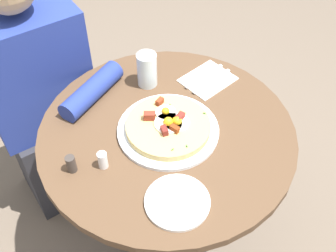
{
  "coord_description": "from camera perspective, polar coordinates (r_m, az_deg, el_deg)",
  "views": [
    {
      "loc": [
        -0.48,
        -0.72,
        1.65
      ],
      "look_at": [
        0.0,
        -0.0,
        0.72
      ],
      "focal_mm": 43.99,
      "sensor_mm": 36.0,
      "label": 1
    }
  ],
  "objects": [
    {
      "name": "knife",
      "position": [
        1.46,
        5.03,
        6.9
      ],
      "size": [
        0.18,
        0.04,
        0.0
      ],
      "primitive_type": "cube",
      "rotation": [
        0.0,
        0.0,
        0.14
      ],
      "color": "silver",
      "rests_on": "napkin"
    },
    {
      "name": "pizza_plate",
      "position": [
        1.28,
        0.16,
        -0.49
      ],
      "size": [
        0.32,
        0.32,
        0.01
      ],
      "primitive_type": "cylinder",
      "color": "white",
      "rests_on": "dining_table"
    },
    {
      "name": "bread_plate",
      "position": [
        1.12,
        1.3,
        -10.45
      ],
      "size": [
        0.18,
        0.18,
        0.01
      ],
      "primitive_type": "cylinder",
      "color": "white",
      "rests_on": "dining_table"
    },
    {
      "name": "person_seated",
      "position": [
        1.7,
        -16.72,
        2.24
      ],
      "size": [
        0.44,
        0.48,
        1.14
      ],
      "color": "#2D2D33",
      "rests_on": "ground_plane"
    },
    {
      "name": "water_glass",
      "position": [
        1.4,
        -2.93,
        7.8
      ],
      "size": [
        0.07,
        0.07,
        0.12
      ],
      "primitive_type": "cylinder",
      "color": "silver",
      "rests_on": "dining_table"
    },
    {
      "name": "napkin",
      "position": [
        1.46,
        5.52,
        6.43
      ],
      "size": [
        0.19,
        0.16,
        0.0
      ],
      "primitive_type": "cube",
      "rotation": [
        0.0,
        0.0,
        0.14
      ],
      "color": "white",
      "rests_on": "dining_table"
    },
    {
      "name": "salt_shaker",
      "position": [
        1.19,
        -9.04,
        -4.69
      ],
      "size": [
        0.03,
        0.03,
        0.06
      ],
      "primitive_type": "cylinder",
      "color": "white",
      "rests_on": "dining_table"
    },
    {
      "name": "pepper_shaker",
      "position": [
        1.19,
        -13.28,
        -5.13
      ],
      "size": [
        0.03,
        0.03,
        0.06
      ],
      "primitive_type": "cylinder",
      "color": "#3F3833",
      "rests_on": "dining_table"
    },
    {
      "name": "breakfast_pizza",
      "position": [
        1.26,
        0.17,
        0.15
      ],
      "size": [
        0.26,
        0.26,
        0.05
      ],
      "color": "tan",
      "rests_on": "pizza_plate"
    },
    {
      "name": "ground_plane",
      "position": [
        1.87,
        -0.11,
        -15.27
      ],
      "size": [
        6.0,
        6.0,
        0.0
      ],
      "primitive_type": "plane",
      "color": "#6B5B4C"
    },
    {
      "name": "dining_table",
      "position": [
        1.41,
        -0.15,
        -5.08
      ],
      "size": [
        0.81,
        0.81,
        0.7
      ],
      "color": "brown",
      "rests_on": "ground_plane"
    },
    {
      "name": "fork",
      "position": [
        1.45,
        6.05,
        6.21
      ],
      "size": [
        0.18,
        0.04,
        0.0
      ],
      "primitive_type": "cube",
      "rotation": [
        0.0,
        0.0,
        0.14
      ],
      "color": "silver",
      "rests_on": "napkin"
    }
  ]
}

